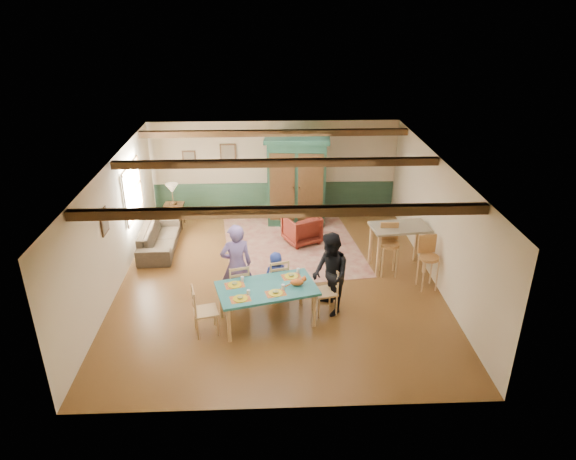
{
  "coord_description": "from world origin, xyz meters",
  "views": [
    {
      "loc": [
        -0.2,
        -10.11,
        5.86
      ],
      "look_at": [
        0.23,
        0.15,
        1.15
      ],
      "focal_mm": 32.0,
      "sensor_mm": 36.0,
      "label": 1
    }
  ],
  "objects_px": {
    "person_man": "(236,265)",
    "sofa": "(159,238)",
    "armoire": "(297,182)",
    "counter_table": "(398,247)",
    "dining_chair_far_right": "(277,278)",
    "cat": "(297,282)",
    "bar_stool_left": "(389,250)",
    "dining_chair_end_right": "(325,291)",
    "person_woman": "(330,274)",
    "table_lamp": "(172,194)",
    "dining_table": "(267,305)",
    "armchair": "(302,229)",
    "dining_chair_far_left": "(238,284)",
    "dining_chair_end_left": "(205,310)",
    "person_child": "(276,275)",
    "end_table": "(175,216)",
    "bar_stool_right": "(428,264)"
  },
  "relations": [
    {
      "from": "dining_chair_far_left",
      "to": "armoire",
      "type": "relative_size",
      "value": 0.4
    },
    {
      "from": "dining_chair_end_right",
      "to": "person_woman",
      "type": "distance_m",
      "value": 0.38
    },
    {
      "from": "cat",
      "to": "armoire",
      "type": "xyz_separation_m",
      "value": [
        0.27,
        4.73,
        0.35
      ]
    },
    {
      "from": "dining_chair_far_right",
      "to": "counter_table",
      "type": "height_order",
      "value": "counter_table"
    },
    {
      "from": "dining_chair_far_left",
      "to": "person_man",
      "type": "relative_size",
      "value": 0.55
    },
    {
      "from": "bar_stool_left",
      "to": "cat",
      "type": "bearing_deg",
      "value": -138.59
    },
    {
      "from": "sofa",
      "to": "bar_stool_left",
      "type": "distance_m",
      "value": 5.69
    },
    {
      "from": "dining_chair_far_left",
      "to": "person_man",
      "type": "bearing_deg",
      "value": -90.0
    },
    {
      "from": "dining_chair_end_left",
      "to": "cat",
      "type": "xyz_separation_m",
      "value": [
        1.73,
        0.34,
        0.38
      ]
    },
    {
      "from": "table_lamp",
      "to": "person_man",
      "type": "bearing_deg",
      "value": -64.24
    },
    {
      "from": "armoire",
      "to": "counter_table",
      "type": "height_order",
      "value": "armoire"
    },
    {
      "from": "dining_chair_far_right",
      "to": "dining_chair_end_left",
      "type": "distance_m",
      "value": 1.77
    },
    {
      "from": "person_man",
      "to": "bar_stool_left",
      "type": "xyz_separation_m",
      "value": [
        3.38,
        1.09,
        -0.29
      ]
    },
    {
      "from": "dining_chair_end_left",
      "to": "counter_table",
      "type": "height_order",
      "value": "counter_table"
    },
    {
      "from": "dining_chair_far_right",
      "to": "armoire",
      "type": "distance_m",
      "value": 4.06
    },
    {
      "from": "person_child",
      "to": "armchair",
      "type": "relative_size",
      "value": 1.25
    },
    {
      "from": "bar_stool_left",
      "to": "sofa",
      "type": "bearing_deg",
      "value": 167.29
    },
    {
      "from": "person_man",
      "to": "cat",
      "type": "distance_m",
      "value": 1.36
    },
    {
      "from": "dining_chair_end_right",
      "to": "armoire",
      "type": "relative_size",
      "value": 0.4
    },
    {
      "from": "armoire",
      "to": "table_lamp",
      "type": "xyz_separation_m",
      "value": [
        -3.38,
        -0.08,
        -0.27
      ]
    },
    {
      "from": "dining_chair_end_right",
      "to": "sofa",
      "type": "xyz_separation_m",
      "value": [
        -3.85,
        3.02,
        -0.19
      ]
    },
    {
      "from": "person_woman",
      "to": "end_table",
      "type": "relative_size",
      "value": 2.64
    },
    {
      "from": "dining_chair_far_right",
      "to": "table_lamp",
      "type": "height_order",
      "value": "table_lamp"
    },
    {
      "from": "dining_chair_far_left",
      "to": "armchair",
      "type": "bearing_deg",
      "value": -131.48
    },
    {
      "from": "dining_chair_far_right",
      "to": "cat",
      "type": "distance_m",
      "value": 0.94
    },
    {
      "from": "person_child",
      "to": "cat",
      "type": "relative_size",
      "value": 2.79
    },
    {
      "from": "sofa",
      "to": "table_lamp",
      "type": "distance_m",
      "value": 1.53
    },
    {
      "from": "counter_table",
      "to": "bar_stool_left",
      "type": "bearing_deg",
      "value": -135.65
    },
    {
      "from": "dining_chair_far_right",
      "to": "person_child",
      "type": "relative_size",
      "value": 0.95
    },
    {
      "from": "person_woman",
      "to": "armchair",
      "type": "height_order",
      "value": "person_woman"
    },
    {
      "from": "dining_chair_far_right",
      "to": "bar_stool_right",
      "type": "relative_size",
      "value": 0.83
    },
    {
      "from": "dining_table",
      "to": "dining_chair_end_right",
      "type": "height_order",
      "value": "dining_chair_end_right"
    },
    {
      "from": "dining_chair_end_left",
      "to": "person_woman",
      "type": "distance_m",
      "value": 2.51
    },
    {
      "from": "armoire",
      "to": "dining_chair_end_left",
      "type": "bearing_deg",
      "value": -106.32
    },
    {
      "from": "armoire",
      "to": "bar_stool_left",
      "type": "bearing_deg",
      "value": -51.87
    },
    {
      "from": "sofa",
      "to": "counter_table",
      "type": "xyz_separation_m",
      "value": [
        5.74,
        -1.26,
        0.24
      ]
    },
    {
      "from": "dining_chair_end_left",
      "to": "armchair",
      "type": "relative_size",
      "value": 1.18
    },
    {
      "from": "armoire",
      "to": "armchair",
      "type": "xyz_separation_m",
      "value": [
        0.06,
        -1.22,
        -0.84
      ]
    },
    {
      "from": "person_woman",
      "to": "table_lamp",
      "type": "relative_size",
      "value": 2.88
    },
    {
      "from": "sofa",
      "to": "table_lamp",
      "type": "relative_size",
      "value": 3.53
    },
    {
      "from": "armoire",
      "to": "sofa",
      "type": "distance_m",
      "value": 3.94
    },
    {
      "from": "person_man",
      "to": "sofa",
      "type": "relative_size",
      "value": 0.85
    },
    {
      "from": "person_man",
      "to": "sofa",
      "type": "distance_m",
      "value": 3.4
    },
    {
      "from": "dining_chair_far_right",
      "to": "person_woman",
      "type": "height_order",
      "value": "person_woman"
    },
    {
      "from": "table_lamp",
      "to": "dining_table",
      "type": "bearing_deg",
      "value": -61.62
    },
    {
      "from": "dining_chair_far_left",
      "to": "dining_chair_far_right",
      "type": "xyz_separation_m",
      "value": [
        0.8,
        0.21,
        0.0
      ]
    },
    {
      "from": "dining_chair_far_left",
      "to": "counter_table",
      "type": "relative_size",
      "value": 0.76
    },
    {
      "from": "dining_table",
      "to": "sofa",
      "type": "xyz_separation_m",
      "value": [
        -2.7,
        3.32,
        -0.08
      ]
    },
    {
      "from": "person_child",
      "to": "sofa",
      "type": "relative_size",
      "value": 0.5
    },
    {
      "from": "dining_chair_end_right",
      "to": "armchair",
      "type": "relative_size",
      "value": 1.18
    }
  ]
}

